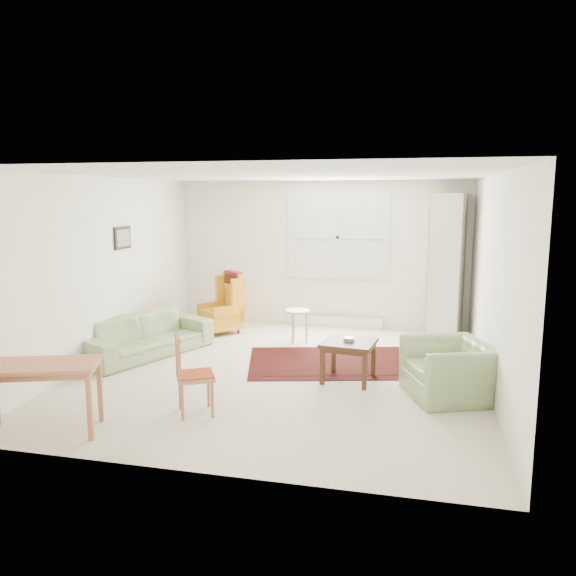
% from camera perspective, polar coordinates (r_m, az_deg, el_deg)
% --- Properties ---
extents(room, '(5.04, 5.54, 2.51)m').
position_cam_1_polar(room, '(7.23, -0.01, 1.50)').
color(room, beige).
rests_on(room, ground).
extents(rug, '(2.71, 2.09, 0.02)m').
position_cam_1_polar(rug, '(7.73, 5.09, -7.47)').
color(rug, black).
rests_on(rug, ground).
extents(sofa, '(1.47, 2.12, 0.80)m').
position_cam_1_polar(sofa, '(8.21, -14.26, -3.94)').
color(sofa, '#87A16B').
rests_on(sofa, ground).
extents(armchair, '(1.14, 1.22, 0.76)m').
position_cam_1_polar(armchair, '(6.60, 16.05, -7.45)').
color(armchair, '#87A16B').
rests_on(armchair, ground).
extents(wingback_chair, '(0.84, 0.85, 1.01)m').
position_cam_1_polar(wingback_chair, '(9.29, -6.90, -1.50)').
color(wingback_chair, gold).
rests_on(wingback_chair, ground).
extents(coffee_table, '(0.69, 0.69, 0.50)m').
position_cam_1_polar(coffee_table, '(6.96, 6.17, -7.34)').
color(coffee_table, '#412414').
rests_on(coffee_table, ground).
extents(stool, '(0.43, 0.43, 0.51)m').
position_cam_1_polar(stool, '(8.69, 0.99, -3.87)').
color(stool, white).
rests_on(stool, ground).
extents(cabinet, '(0.62, 0.98, 2.28)m').
position_cam_1_polar(cabinet, '(9.19, 15.88, 2.10)').
color(cabinet, silver).
rests_on(cabinet, ground).
extents(desk, '(1.21, 0.88, 0.69)m').
position_cam_1_polar(desk, '(5.92, -23.81, -10.22)').
color(desk, '#AD6A46').
rests_on(desk, ground).
extents(desk_chair, '(0.50, 0.50, 0.85)m').
position_cam_1_polar(desk_chair, '(5.94, -9.40, -8.64)').
color(desk_chair, '#AD6A46').
rests_on(desk_chair, ground).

